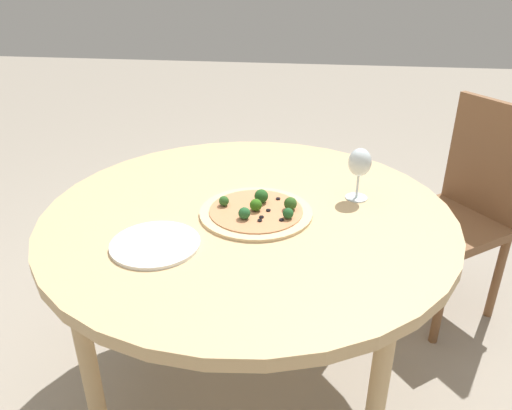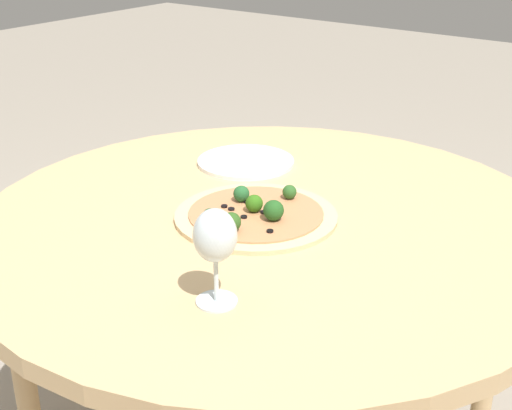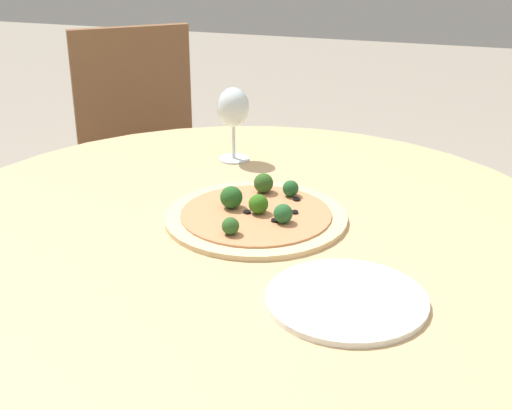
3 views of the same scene
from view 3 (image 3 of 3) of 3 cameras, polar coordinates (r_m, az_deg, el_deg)
The scene contains 5 objects.
dining_table at distance 1.35m, azimuth -0.98°, elevation -3.74°, with size 1.26×1.26×0.73m.
chair at distance 2.33m, azimuth -8.96°, elevation 2.99°, with size 0.56×0.56×0.92m.
pizza at distance 1.34m, azimuth 0.02°, elevation -0.69°, with size 0.34×0.34×0.06m.
wine_glass at distance 1.62m, azimuth -1.84°, elevation 7.62°, with size 0.07×0.07×0.17m.
plate_near at distance 1.08m, azimuth 7.26°, elevation -7.50°, with size 0.24×0.24×0.01m.
Camera 3 is at (-1.14, -0.37, 1.28)m, focal length 50.00 mm.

